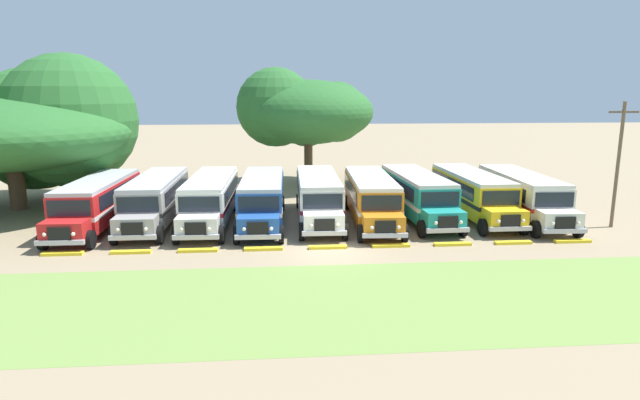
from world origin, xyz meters
name	(u,v)px	position (x,y,z in m)	size (l,w,h in m)	color
ground_plane	(329,252)	(0.00, 0.00, 0.00)	(220.00, 220.00, 0.00)	#937F60
foreground_grass_strip	(346,301)	(0.00, -6.44, 0.00)	(80.00, 8.68, 0.01)	olive
parked_bus_slot_0	(98,201)	(-13.35, 6.46, 1.58)	(2.83, 10.86, 2.82)	red
parked_bus_slot_1	(156,197)	(-10.08, 7.12, 1.58)	(2.69, 10.84, 2.82)	#9E9993
parked_bus_slot_2	(211,197)	(-6.70, 6.90, 1.58)	(2.88, 10.86, 2.82)	silver
parked_bus_slot_3	(262,197)	(-3.49, 6.68, 1.58)	(2.89, 10.86, 2.82)	#23519E
parked_bus_slot_4	(318,195)	(0.03, 7.10, 1.58)	(2.90, 10.87, 2.82)	silver
parked_bus_slot_5	(371,196)	(3.31, 6.39, 1.58)	(3.12, 10.90, 2.82)	orange
parked_bus_slot_6	(417,193)	(6.47, 7.15, 1.58)	(2.96, 10.88, 2.82)	teal
parked_bus_slot_7	(472,192)	(10.15, 7.18, 1.58)	(2.72, 10.85, 2.82)	yellow
parked_bus_slot_8	(522,193)	(13.16, 6.45, 1.58)	(3.08, 10.89, 2.82)	silver
curb_wheelstop_0	(62,254)	(-13.32, 0.58, 0.07)	(2.00, 0.36, 0.15)	yellow
curb_wheelstop_1	(131,252)	(-9.99, 0.58, 0.07)	(2.00, 0.36, 0.15)	yellow
curb_wheelstop_2	(198,250)	(-6.66, 0.58, 0.07)	(2.00, 0.36, 0.15)	yellow
curb_wheelstop_3	(264,249)	(-3.33, 0.58, 0.07)	(2.00, 0.36, 0.15)	yellow
curb_wheelstop_4	(328,247)	(0.00, 0.58, 0.07)	(2.00, 0.36, 0.15)	yellow
curb_wheelstop_5	(391,246)	(3.33, 0.58, 0.07)	(2.00, 0.36, 0.15)	yellow
curb_wheelstop_6	(453,244)	(6.66, 0.58, 0.07)	(2.00, 0.36, 0.15)	yellow
curb_wheelstop_7	(513,243)	(9.99, 0.58, 0.07)	(2.00, 0.36, 0.15)	yellow
curb_wheelstop_8	(573,241)	(13.32, 0.58, 0.07)	(2.00, 0.36, 0.15)	yellow
broad_shade_tree	(304,112)	(-0.10, 19.98, 6.34)	(11.57, 11.59, 10.03)	brown
secondary_tree	(12,128)	(-20.68, 12.57, 5.57)	(17.15, 16.40, 10.69)	brown
utility_pole	(618,161)	(17.50, 3.59, 3.98)	(1.80, 0.20, 7.46)	brown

